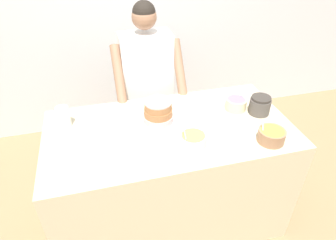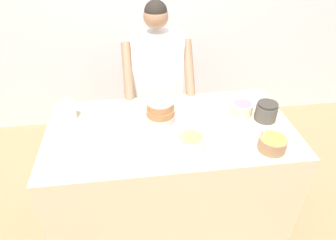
{
  "view_description": "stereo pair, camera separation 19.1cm",
  "coord_description": "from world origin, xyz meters",
  "px_view_note": "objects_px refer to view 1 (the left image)",
  "views": [
    {
      "loc": [
        -0.42,
        -1.13,
        2.11
      ],
      "look_at": [
        -0.02,
        0.38,
        1.01
      ],
      "focal_mm": 32.0,
      "sensor_mm": 36.0,
      "label": 1
    },
    {
      "loc": [
        -0.23,
        -1.17,
        2.11
      ],
      "look_at": [
        -0.02,
        0.38,
        1.01
      ],
      "focal_mm": 32.0,
      "sensor_mm": 36.0,
      "label": 2
    }
  ],
  "objects_px": {
    "frosting_bowl_orange": "(271,135)",
    "drinking_glass": "(64,117)",
    "frosting_bowl_yellow": "(193,139)",
    "cake": "(158,113)",
    "person_baker": "(147,80)",
    "stoneware_jar": "(260,105)",
    "frosting_bowl_purple": "(236,104)",
    "ceramic_plate": "(219,128)"
  },
  "relations": [
    {
      "from": "frosting_bowl_purple",
      "to": "frosting_bowl_orange",
      "type": "bearing_deg",
      "value": -82.4
    },
    {
      "from": "frosting_bowl_purple",
      "to": "ceramic_plate",
      "type": "relative_size",
      "value": 0.81
    },
    {
      "from": "stoneware_jar",
      "to": "cake",
      "type": "bearing_deg",
      "value": 174.42
    },
    {
      "from": "drinking_glass",
      "to": "stoneware_jar",
      "type": "distance_m",
      "value": 1.36
    },
    {
      "from": "frosting_bowl_yellow",
      "to": "cake",
      "type": "bearing_deg",
      "value": 118.42
    },
    {
      "from": "person_baker",
      "to": "frosting_bowl_orange",
      "type": "relative_size",
      "value": 9.34
    },
    {
      "from": "ceramic_plate",
      "to": "cake",
      "type": "bearing_deg",
      "value": 155.21
    },
    {
      "from": "frosting_bowl_purple",
      "to": "person_baker",
      "type": "bearing_deg",
      "value": 134.08
    },
    {
      "from": "frosting_bowl_yellow",
      "to": "drinking_glass",
      "type": "distance_m",
      "value": 0.87
    },
    {
      "from": "frosting_bowl_orange",
      "to": "stoneware_jar",
      "type": "distance_m",
      "value": 0.33
    },
    {
      "from": "cake",
      "to": "frosting_bowl_orange",
      "type": "height_order",
      "value": "cake"
    },
    {
      "from": "frosting_bowl_purple",
      "to": "stoneware_jar",
      "type": "height_order",
      "value": "frosting_bowl_purple"
    },
    {
      "from": "person_baker",
      "to": "cake",
      "type": "bearing_deg",
      "value": -93.72
    },
    {
      "from": "person_baker",
      "to": "drinking_glass",
      "type": "xyz_separation_m",
      "value": [
        -0.66,
        -0.47,
        0.05
      ]
    },
    {
      "from": "cake",
      "to": "drinking_glass",
      "type": "distance_m",
      "value": 0.63
    },
    {
      "from": "frosting_bowl_yellow",
      "to": "stoneware_jar",
      "type": "distance_m",
      "value": 0.61
    },
    {
      "from": "drinking_glass",
      "to": "stoneware_jar",
      "type": "bearing_deg",
      "value": -7.83
    },
    {
      "from": "person_baker",
      "to": "cake",
      "type": "distance_m",
      "value": 0.59
    },
    {
      "from": "drinking_glass",
      "to": "frosting_bowl_purple",
      "type": "bearing_deg",
      "value": -4.58
    },
    {
      "from": "frosting_bowl_yellow",
      "to": "frosting_bowl_orange",
      "type": "distance_m",
      "value": 0.49
    },
    {
      "from": "person_baker",
      "to": "cake",
      "type": "xyz_separation_m",
      "value": [
        -0.04,
        -0.58,
        0.04
      ]
    },
    {
      "from": "drinking_glass",
      "to": "ceramic_plate",
      "type": "xyz_separation_m",
      "value": [
        1.0,
        -0.29,
        -0.07
      ]
    },
    {
      "from": "stoneware_jar",
      "to": "drinking_glass",
      "type": "bearing_deg",
      "value": 172.17
    },
    {
      "from": "cake",
      "to": "ceramic_plate",
      "type": "height_order",
      "value": "cake"
    },
    {
      "from": "frosting_bowl_purple",
      "to": "stoneware_jar",
      "type": "distance_m",
      "value": 0.17
    },
    {
      "from": "person_baker",
      "to": "frosting_bowl_orange",
      "type": "height_order",
      "value": "person_baker"
    },
    {
      "from": "cake",
      "to": "frosting_bowl_purple",
      "type": "height_order",
      "value": "frosting_bowl_purple"
    },
    {
      "from": "frosting_bowl_yellow",
      "to": "stoneware_jar",
      "type": "relative_size",
      "value": 1.16
    },
    {
      "from": "frosting_bowl_orange",
      "to": "drinking_glass",
      "type": "xyz_separation_m",
      "value": [
        -1.26,
        0.5,
        0.03
      ]
    },
    {
      "from": "person_baker",
      "to": "cake",
      "type": "height_order",
      "value": "person_baker"
    },
    {
      "from": "cake",
      "to": "stoneware_jar",
      "type": "height_order",
      "value": "cake"
    },
    {
      "from": "drinking_glass",
      "to": "ceramic_plate",
      "type": "height_order",
      "value": "drinking_glass"
    },
    {
      "from": "stoneware_jar",
      "to": "person_baker",
      "type": "bearing_deg",
      "value": 136.47
    },
    {
      "from": "frosting_bowl_yellow",
      "to": "drinking_glass",
      "type": "height_order",
      "value": "frosting_bowl_yellow"
    },
    {
      "from": "person_baker",
      "to": "frosting_bowl_purple",
      "type": "relative_size",
      "value": 8.97
    },
    {
      "from": "person_baker",
      "to": "frosting_bowl_yellow",
      "type": "relative_size",
      "value": 9.12
    },
    {
      "from": "person_baker",
      "to": "cake",
      "type": "relative_size",
      "value": 4.58
    },
    {
      "from": "cake",
      "to": "stoneware_jar",
      "type": "xyz_separation_m",
      "value": [
        0.73,
        -0.07,
        -0.01
      ]
    },
    {
      "from": "ceramic_plate",
      "to": "stoneware_jar",
      "type": "distance_m",
      "value": 0.37
    },
    {
      "from": "cake",
      "to": "drinking_glass",
      "type": "relative_size",
      "value": 2.36
    },
    {
      "from": "frosting_bowl_orange",
      "to": "drinking_glass",
      "type": "bearing_deg",
      "value": 158.41
    },
    {
      "from": "person_baker",
      "to": "ceramic_plate",
      "type": "xyz_separation_m",
      "value": [
        0.34,
        -0.76,
        -0.02
      ]
    }
  ]
}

